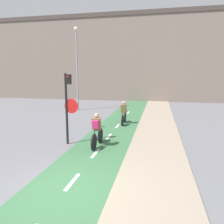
% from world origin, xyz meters
% --- Properties ---
extents(ground_plane, '(120.00, 120.00, 0.00)m').
position_xyz_m(ground_plane, '(0.00, 0.00, 0.00)').
color(ground_plane, slate).
extents(bike_lane, '(2.53, 60.00, 0.02)m').
position_xyz_m(bike_lane, '(0.00, 0.01, 0.01)').
color(bike_lane, '#3D7047').
rests_on(bike_lane, ground_plane).
extents(sidewalk_strip, '(2.40, 60.00, 0.05)m').
position_xyz_m(sidewalk_strip, '(2.46, 0.00, 0.03)').
color(sidewalk_strip, gray).
rests_on(sidewalk_strip, ground_plane).
extents(building_row_background, '(60.00, 5.20, 10.56)m').
position_xyz_m(building_row_background, '(0.00, 23.96, 5.29)').
color(building_row_background, slate).
rests_on(building_row_background, ground_plane).
extents(traffic_light_pole, '(0.67, 0.25, 3.30)m').
position_xyz_m(traffic_light_pole, '(-1.58, 4.00, 2.04)').
color(traffic_light_pole, black).
rests_on(traffic_light_pole, ground_plane).
extents(street_lamp_far, '(0.36, 0.36, 7.35)m').
position_xyz_m(street_lamp_far, '(-4.73, 13.52, 4.45)').
color(street_lamp_far, gray).
rests_on(street_lamp_far, ground_plane).
extents(cyclist_near, '(0.46, 1.81, 1.56)m').
position_xyz_m(cyclist_near, '(-0.18, 3.89, 0.73)').
color(cyclist_near, black).
rests_on(cyclist_near, ground_plane).
extents(cyclist_far, '(0.46, 1.75, 1.55)m').
position_xyz_m(cyclist_far, '(0.30, 8.64, 0.68)').
color(cyclist_far, black).
rests_on(cyclist_far, ground_plane).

